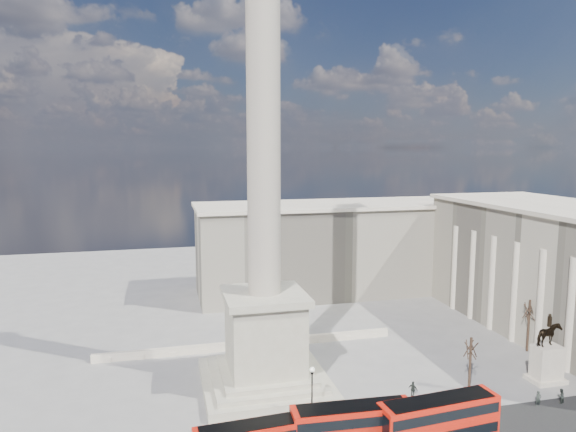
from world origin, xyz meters
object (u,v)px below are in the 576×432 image
at_px(red_bus_c, 439,421).
at_px(equestrian_statue, 547,358).
at_px(red_bus_b, 353,428).
at_px(pedestrian_standing, 561,396).
at_px(nelsons_column, 264,274).
at_px(pedestrian_walking, 538,399).
at_px(victorian_lamp, 312,390).
at_px(pedestrian_crossing, 413,389).

relative_size(red_bus_c, equestrian_statue, 1.42).
xyz_separation_m(red_bus_b, pedestrian_standing, (24.41, 3.06, -1.49)).
bearing_deg(red_bus_b, equestrian_statue, 19.75).
bearing_deg(nelsons_column, pedestrian_walking, -23.32).
bearing_deg(nelsons_column, pedestrian_standing, -21.34).
distance_m(red_bus_b, victorian_lamp, 6.08).
distance_m(red_bus_c, equestrian_statue, 20.73).
height_order(victorian_lamp, pedestrian_crossing, victorian_lamp).
relative_size(nelsons_column, pedestrian_walking, 29.88).
xyz_separation_m(red_bus_b, victorian_lamp, (-2.12, 5.60, 1.05)).
bearing_deg(red_bus_c, equestrian_statue, 20.44).
distance_m(pedestrian_standing, pedestrian_crossing, 15.28).
bearing_deg(red_bus_c, red_bus_b, 168.39).
relative_size(red_bus_c, pedestrian_walking, 6.85).
bearing_deg(red_bus_c, victorian_lamp, 142.00).
bearing_deg(pedestrian_walking, pedestrian_standing, 8.47).
bearing_deg(red_bus_b, pedestrian_crossing, 42.12).
bearing_deg(victorian_lamp, pedestrian_walking, -6.11).
relative_size(victorian_lamp, pedestrian_walking, 3.42).
bearing_deg(red_bus_b, nelsons_column, 112.37).
bearing_deg(nelsons_column, equestrian_statue, -11.99).
height_order(pedestrian_walking, pedestrian_crossing, pedestrian_crossing).
distance_m(nelsons_column, red_bus_b, 18.70).
distance_m(pedestrian_walking, pedestrian_standing, 2.76).
bearing_deg(red_bus_b, pedestrian_standing, 10.48).
xyz_separation_m(red_bus_c, equestrian_statue, (18.76, 8.79, 0.40)).
bearing_deg(pedestrian_standing, pedestrian_walking, -18.51).
xyz_separation_m(equestrian_statue, pedestrian_standing, (-2.20, -4.78, -1.98)).
xyz_separation_m(red_bus_b, equestrian_statue, (26.61, 7.84, 0.49)).
distance_m(victorian_lamp, equestrian_statue, 28.83).
height_order(victorian_lamp, equestrian_statue, equestrian_statue).
xyz_separation_m(nelsons_column, pedestrian_walking, (26.67, -11.50, -12.08)).
bearing_deg(pedestrian_standing, nelsons_column, -39.85).
relative_size(victorian_lamp, equestrian_statue, 0.71).
relative_size(nelsons_column, red_bus_c, 4.36).
height_order(red_bus_b, victorian_lamp, victorian_lamp).
bearing_deg(red_bus_b, pedestrian_walking, 11.38).
xyz_separation_m(nelsons_column, pedestrian_standing, (29.43, -11.50, -12.10)).
relative_size(red_bus_c, pedestrian_standing, 7.03).
height_order(nelsons_column, pedestrian_crossing, nelsons_column).
relative_size(equestrian_statue, pedestrian_crossing, 4.54).
height_order(red_bus_c, pedestrian_crossing, red_bus_c).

